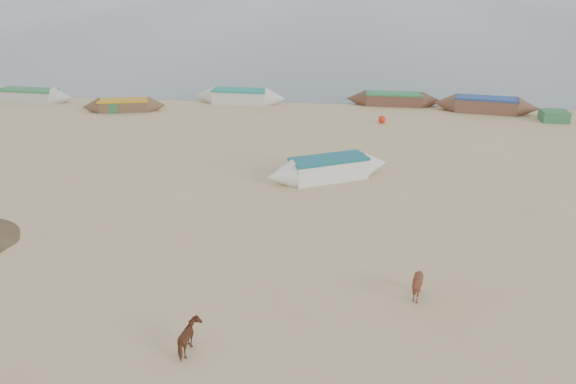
% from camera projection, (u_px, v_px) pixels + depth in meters
% --- Properties ---
extents(ground, '(140.00, 140.00, 0.00)m').
position_uv_depth(ground, '(275.00, 272.00, 17.19)').
color(ground, tan).
rests_on(ground, ground).
extents(sea, '(160.00, 160.00, 0.00)m').
position_uv_depth(sea, '(336.00, 18.00, 92.56)').
color(sea, slate).
rests_on(sea, ground).
extents(calf_front, '(1.15, 1.12, 0.95)m').
position_uv_depth(calf_front, '(417.00, 285.00, 15.59)').
color(calf_front, '#5A2C1C').
rests_on(calf_front, ground).
extents(calf_right, '(0.92, 0.99, 0.80)m').
position_uv_depth(calf_right, '(191.00, 338.00, 13.52)').
color(calf_right, brown).
rests_on(calf_right, ground).
extents(near_canoe, '(5.64, 3.62, 0.97)m').
position_uv_depth(near_canoe, '(329.00, 168.00, 24.31)').
color(near_canoe, white).
rests_on(near_canoe, ground).
extents(waterline_canoes, '(58.03, 5.11, 0.96)m').
position_uv_depth(waterline_canoes, '(319.00, 102.00, 35.97)').
color(waterline_canoes, brown).
rests_on(waterline_canoes, ground).
extents(beach_clutter, '(44.04, 5.28, 0.64)m').
position_uv_depth(beach_clutter, '(384.00, 108.00, 34.89)').
color(beach_clutter, '#2F6A3F').
rests_on(beach_clutter, ground).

